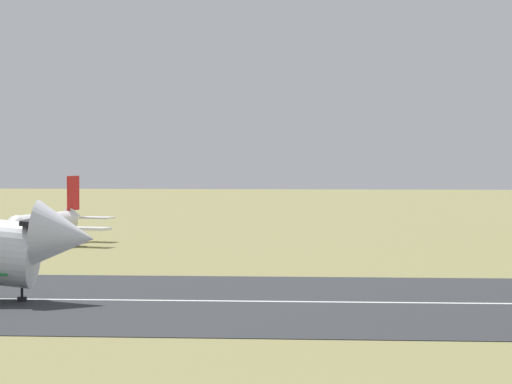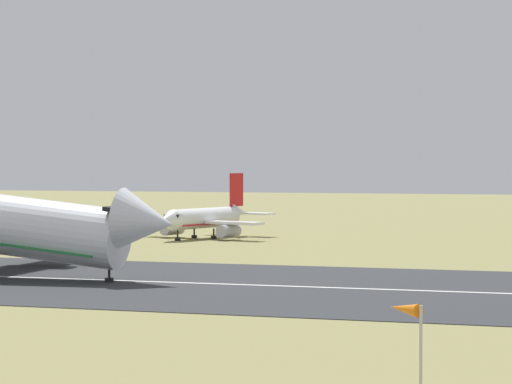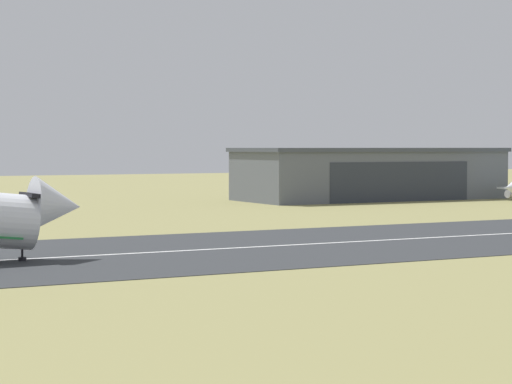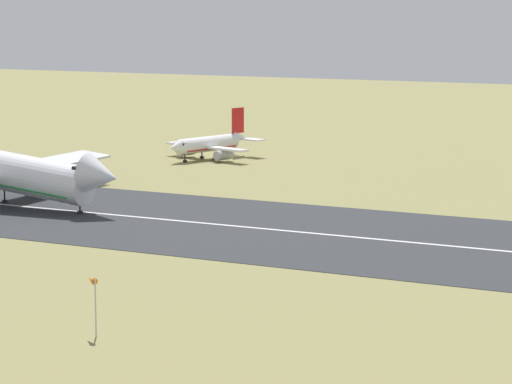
# 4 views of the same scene
# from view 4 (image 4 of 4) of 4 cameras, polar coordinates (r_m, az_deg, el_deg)

# --- Properties ---
(ground_plane) EXTENTS (741.28, 741.28, 0.00)m
(ground_plane) POSITION_cam_4_polar(r_m,az_deg,el_deg) (107.10, -7.42, -7.57)
(ground_plane) COLOR olive
(runway_strip) EXTENTS (501.28, 42.02, 0.06)m
(runway_strip) POSITION_cam_4_polar(r_m,az_deg,el_deg) (158.37, 4.79, -2.15)
(runway_strip) COLOR #2B2D30
(runway_strip) RESTS_ON ground_plane
(runway_centreline) EXTENTS (451.15, 0.70, 0.01)m
(runway_centreline) POSITION_cam_4_polar(r_m,az_deg,el_deg) (158.36, 4.79, -2.14)
(runway_centreline) COLOR silver
(runway_centreline) RESTS_ON runway_strip
(airplane_parked_centre) EXTENTS (20.55, 21.73, 9.62)m
(airplane_parked_centre) POSITION_cam_4_polar(r_m,az_deg,el_deg) (237.77, -2.24, 2.25)
(airplane_parked_centre) COLOR white
(airplane_parked_centre) RESTS_ON ground_plane
(windsock_pole) EXTENTS (1.82, 1.58, 5.44)m
(windsock_pole) POSITION_cam_4_polar(r_m,az_deg,el_deg) (112.20, -7.73, -4.29)
(windsock_pole) COLOR #B7B7BC
(windsock_pole) RESTS_ON ground_plane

